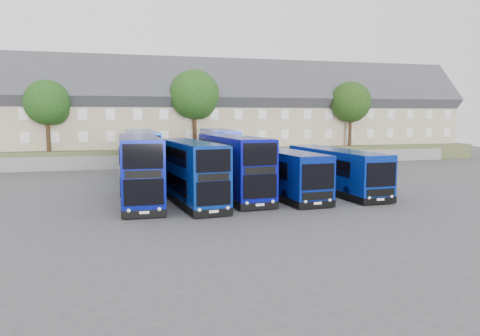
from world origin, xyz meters
name	(u,v)px	position (x,y,z in m)	size (l,w,h in m)	color
ground	(234,206)	(0.00, 0.00, 0.00)	(120.00, 120.00, 0.00)	#444449
retaining_wall	(180,161)	(0.00, 24.00, 0.75)	(70.00, 0.40, 1.50)	slate
earth_bank	(169,152)	(0.00, 34.00, 1.00)	(80.00, 20.00, 2.00)	#454B2A
terrace_row	(219,110)	(6.00, 30.00, 6.60)	(66.00, 10.40, 11.20)	tan
dd_front_left	(139,170)	(-5.77, 3.11, 2.18)	(2.79, 11.24, 4.45)	#060F7C
dd_front_mid	(190,173)	(-2.51, 1.89, 2.01)	(3.32, 10.50, 4.10)	navy
dd_front_right	(233,167)	(0.88, 3.44, 2.14)	(3.04, 11.07, 4.36)	#070A89
dd_rear_left	(142,155)	(-4.79, 15.49, 2.16)	(2.64, 11.07, 4.39)	#083B9E
dd_rear_right	(219,153)	(2.62, 15.60, 2.19)	(3.50, 11.36, 4.45)	#0921A7
coach_east_a	(279,173)	(4.40, 3.57, 1.64)	(3.33, 12.34, 3.34)	navy
coach_east_b	(335,171)	(9.07, 3.58, 1.60)	(3.01, 12.05, 3.27)	navy
tree_west	(48,104)	(-13.85, 25.10, 7.05)	(4.80, 4.80, 7.65)	#382314
tree_mid	(195,97)	(2.15, 25.60, 8.07)	(5.76, 5.76, 9.18)	#382314
tree_east	(351,103)	(22.15, 25.10, 7.39)	(5.12, 5.12, 8.16)	#382314
tree_far	(365,103)	(28.15, 32.10, 7.73)	(5.44, 5.44, 8.67)	#382314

